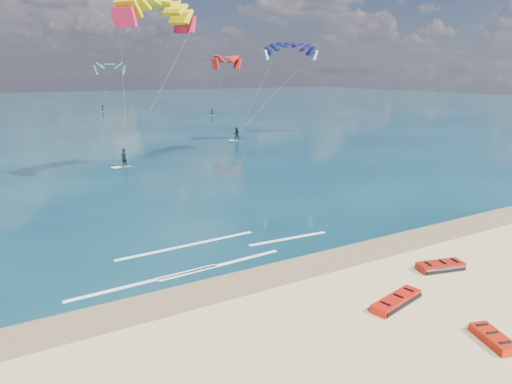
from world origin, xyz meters
TOP-DOWN VIEW (x-y plane):
  - ground at (0.00, 40.00)m, footprint 320.00×320.00m
  - wet_sand_strip at (0.00, 3.00)m, footprint 320.00×2.40m
  - sea at (0.00, 104.00)m, footprint 320.00×200.00m
  - packed_kite_left at (3.84, -1.76)m, footprint 2.93×1.57m
  - packed_kite_mid at (8.03, -0.44)m, footprint 2.57×1.69m
  - packed_kite_right at (4.71, -5.24)m, footprint 1.53×2.08m
  - kitesurfer_main at (2.49, 27.07)m, footprint 8.74×8.72m
  - kitesurfer_far at (21.25, 37.58)m, footprint 11.08×6.74m
  - shoreline_foam at (-0.72, 6.17)m, footprint 14.00×3.65m
  - distant_kites at (-5.73, 79.35)m, footprint 73.39×30.64m

SIDE VIEW (x-z plane):
  - ground at x=0.00m, z-range 0.00..0.00m
  - packed_kite_left at x=3.84m, z-range -0.18..0.18m
  - packed_kite_mid at x=8.03m, z-range -0.21..0.21m
  - packed_kite_right at x=4.71m, z-range -0.18..0.18m
  - wet_sand_strip at x=0.00m, z-range 0.00..0.01m
  - sea at x=0.00m, z-range 0.00..0.04m
  - shoreline_foam at x=-0.72m, z-range 0.04..0.05m
  - distant_kites at x=-5.73m, z-range -0.77..11.90m
  - kitesurfer_far at x=21.25m, z-range 0.24..13.59m
  - kitesurfer_main at x=2.49m, z-range 0.30..16.06m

